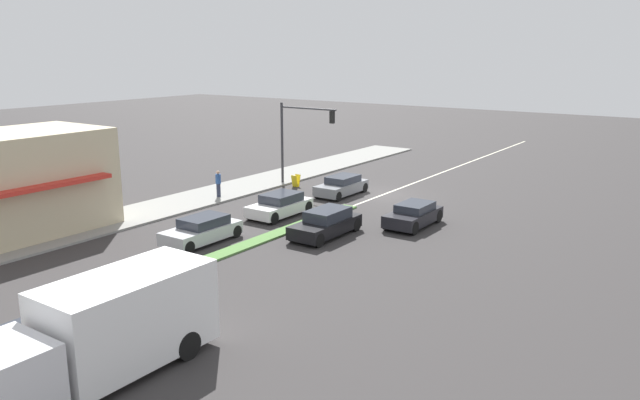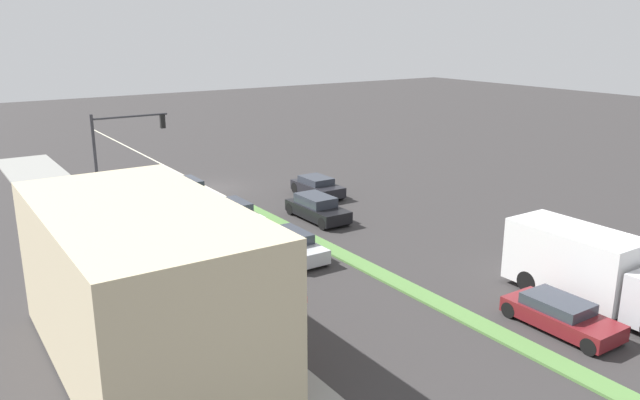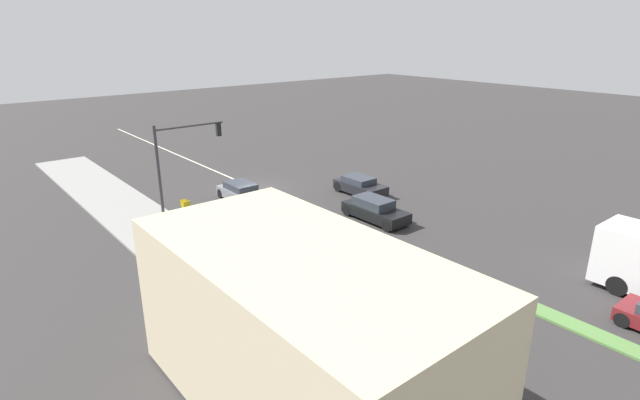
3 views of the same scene
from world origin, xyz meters
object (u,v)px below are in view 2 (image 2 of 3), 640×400
Objects in this scene: warning_aframe_sign at (124,201)px; van_white at (233,214)px; suv_black at (317,208)px; traffic_signal_main at (119,143)px; sedan_maroon at (560,315)px; sedan_dark at (317,187)px; sedan_silver at (290,245)px; delivery_truck at (593,269)px; suv_grey at (188,190)px; pedestrian at (119,220)px.

van_white reaches higher than warning_aframe_sign.
warning_aframe_sign is 11.94m from suv_black.
van_white is (-3.92, 7.04, -3.27)m from traffic_signal_main.
suv_black reaches higher than sedan_maroon.
sedan_dark is at bearing 158.97° from warning_aframe_sign.
sedan_silver is at bearing -69.21° from sedan_maroon.
warning_aframe_sign is 0.11× the size of delivery_truck.
suv_grey reaches higher than sedan_maroon.
pedestrian reaches higher than sedan_maroon.
pedestrian is 0.41× the size of sedan_maroon.
warning_aframe_sign is 3.98m from suv_grey.
van_white is (-3.96, 6.75, 0.20)m from warning_aframe_sign.
delivery_truck is at bearing 114.77° from traffic_signal_main.
sedan_silver reaches higher than suv_grey.
suv_grey is (-3.96, 0.28, 0.18)m from warning_aframe_sign.
suv_black reaches higher than sedan_silver.
traffic_signal_main is 3.33× the size of pedestrian.
pedestrian reaches higher than suv_grey.
suv_black reaches higher than van_white.
delivery_truck is 19.55m from sedan_dark.
sedan_dark is 0.96× the size of van_white.
warning_aframe_sign is 25.86m from sedan_maroon.
warning_aframe_sign is 26.33m from delivery_truck.
pedestrian is 21.47m from sedan_maroon.
suv_grey is at bearing 175.96° from warning_aframe_sign.
sedan_silver reaches higher than sedan_maroon.
suv_black is at bearing -90.00° from sedan_maroon.
traffic_signal_main is 1.39× the size of van_white.
traffic_signal_main is 12.54m from suv_black.
pedestrian is 7.95m from suv_grey.
sedan_maroon is at bearing 90.00° from suv_black.
pedestrian is 13.15m from sedan_dark.
suv_black is (-10.27, 2.89, -0.34)m from pedestrian.
van_white is at bearing 90.00° from suv_grey.
pedestrian is 2.01× the size of warning_aframe_sign.
delivery_truck is 13.12m from sedan_silver.
warning_aframe_sign is 0.21× the size of suv_grey.
warning_aframe_sign is 0.20× the size of sedan_maroon.
delivery_truck is 1.86× the size of suv_grey.
suv_black reaches higher than warning_aframe_sign.
traffic_signal_main is 12.47m from sedan_dark.
sedan_dark is (0.00, -19.53, -0.85)m from delivery_truck.
warning_aframe_sign is at bearing -4.04° from suv_grey.
warning_aframe_sign is 13.48m from sedan_silver.
suv_grey is at bearing -137.70° from pedestrian.
traffic_signal_main reaches higher than delivery_truck.
van_white reaches higher than suv_grey.
sedan_maroon is at bearing 100.31° from suv_grey.
suv_grey is at bearing -29.12° from sedan_dark.
suv_grey is at bearing -79.69° from sedan_maroon.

